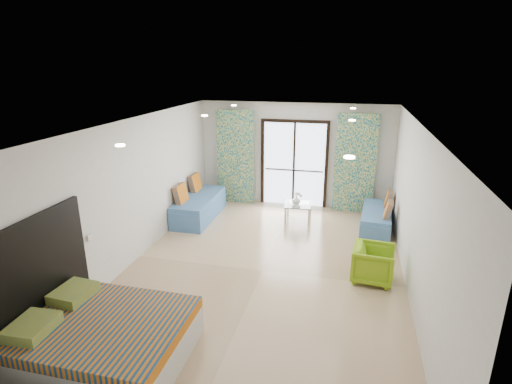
% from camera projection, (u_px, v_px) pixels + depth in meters
% --- Properties ---
extents(floor, '(5.00, 7.50, 0.01)m').
position_uv_depth(floor, '(263.00, 271.00, 7.35)').
color(floor, '#A0815F').
rests_on(floor, ground).
extents(ceiling, '(5.00, 7.50, 0.01)m').
position_uv_depth(ceiling, '(264.00, 124.00, 6.51)').
color(ceiling, silver).
rests_on(ceiling, ground).
extents(wall_back, '(5.00, 0.01, 2.70)m').
position_uv_depth(wall_back, '(294.00, 155.00, 10.40)').
color(wall_back, silver).
rests_on(wall_back, ground).
extents(wall_front, '(5.00, 0.01, 2.70)m').
position_uv_depth(wall_front, '(170.00, 341.00, 3.47)').
color(wall_front, silver).
rests_on(wall_front, ground).
extents(wall_left, '(0.01, 7.50, 2.70)m').
position_uv_depth(wall_left, '(133.00, 191.00, 7.49)').
color(wall_left, silver).
rests_on(wall_left, ground).
extents(wall_right, '(0.01, 7.50, 2.70)m').
position_uv_depth(wall_right, '(416.00, 214.00, 6.38)').
color(wall_right, silver).
rests_on(wall_right, ground).
extents(balcony_door, '(1.76, 0.08, 2.28)m').
position_uv_depth(balcony_door, '(294.00, 159.00, 10.40)').
color(balcony_door, black).
rests_on(balcony_door, floor).
extents(balcony_rail, '(1.52, 0.03, 0.04)m').
position_uv_depth(balcony_rail, '(294.00, 170.00, 10.50)').
color(balcony_rail, '#595451').
rests_on(balcony_rail, balcony_door).
extents(curtain_left, '(1.00, 0.10, 2.50)m').
position_uv_depth(curtain_left, '(235.00, 157.00, 10.61)').
color(curtain_left, white).
rests_on(curtain_left, floor).
extents(curtain_right, '(1.00, 0.10, 2.50)m').
position_uv_depth(curtain_right, '(355.00, 164.00, 9.92)').
color(curtain_right, white).
rests_on(curtain_right, floor).
extents(downlight_a, '(0.12, 0.12, 0.02)m').
position_uv_depth(downlight_a, '(120.00, 145.00, 4.99)').
color(downlight_a, '#FFE0B2').
rests_on(downlight_a, ceiling).
extents(downlight_b, '(0.12, 0.12, 0.02)m').
position_uv_depth(downlight_b, '(349.00, 157.00, 4.36)').
color(downlight_b, '#FFE0B2').
rests_on(downlight_b, ceiling).
extents(downlight_c, '(0.12, 0.12, 0.02)m').
position_uv_depth(downlight_c, '(205.00, 116.00, 7.76)').
color(downlight_c, '#FFE0B2').
rests_on(downlight_c, ceiling).
extents(downlight_d, '(0.12, 0.12, 0.02)m').
position_uv_depth(downlight_d, '(352.00, 120.00, 7.14)').
color(downlight_d, '#FFE0B2').
rests_on(downlight_d, ceiling).
extents(downlight_e, '(0.12, 0.12, 0.02)m').
position_uv_depth(downlight_e, '(234.00, 105.00, 9.61)').
color(downlight_e, '#FFE0B2').
rests_on(downlight_e, ceiling).
extents(downlight_f, '(0.12, 0.12, 0.02)m').
position_uv_depth(downlight_f, '(353.00, 108.00, 8.99)').
color(downlight_f, '#FFE0B2').
rests_on(downlight_f, ceiling).
extents(headboard, '(0.06, 2.10, 1.50)m').
position_uv_depth(headboard, '(30.00, 277.00, 5.09)').
color(headboard, black).
rests_on(headboard, floor).
extents(switch_plate, '(0.02, 0.10, 0.10)m').
position_uv_depth(switch_plate, '(90.00, 237.00, 6.25)').
color(switch_plate, silver).
rests_on(switch_plate, wall_left).
extents(bed, '(2.01, 1.64, 0.69)m').
position_uv_depth(bed, '(105.00, 339.00, 5.11)').
color(bed, silver).
rests_on(bed, floor).
extents(daybed_left, '(0.78, 1.97, 0.97)m').
position_uv_depth(daybed_left, '(199.00, 206.00, 9.80)').
color(daybed_left, '#4570A6').
rests_on(daybed_left, floor).
extents(daybed_right, '(0.77, 1.69, 0.81)m').
position_uv_depth(daybed_right, '(377.00, 218.00, 9.13)').
color(daybed_right, '#4570A6').
rests_on(daybed_right, floor).
extents(coffee_table, '(0.66, 0.66, 0.73)m').
position_uv_depth(coffee_table, '(298.00, 206.00, 9.58)').
color(coffee_table, silver).
rests_on(coffee_table, floor).
extents(vase, '(0.23, 0.24, 0.20)m').
position_uv_depth(vase, '(296.00, 200.00, 9.53)').
color(vase, white).
rests_on(vase, coffee_table).
extents(armchair, '(0.71, 0.74, 0.70)m').
position_uv_depth(armchair, '(373.00, 262.00, 6.94)').
color(armchair, '#80AE16').
rests_on(armchair, floor).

